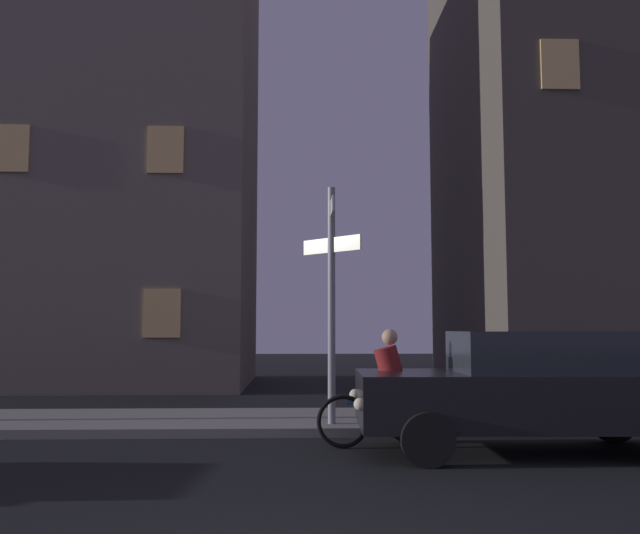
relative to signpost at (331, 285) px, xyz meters
The scene contains 6 objects.
sidewalk_kerb 2.46m from the signpost, 127.62° to the left, with size 40.00×2.64×0.14m, color gray.
signpost is the anchor object (origin of this frame).
car_far_trailing 3.46m from the signpost, 36.23° to the right, with size 4.58×2.08×1.58m.
cyclist 2.19m from the signpost, 63.66° to the right, with size 1.82×0.33×1.61m.
building_left_block 12.82m from the signpost, 129.65° to the left, with size 11.52×6.45×13.26m.
building_right_block 14.36m from the signpost, 46.22° to the left, with size 8.23×8.61×20.31m.
Camera 1 is at (0.08, -4.26, 1.61)m, focal length 37.97 mm.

